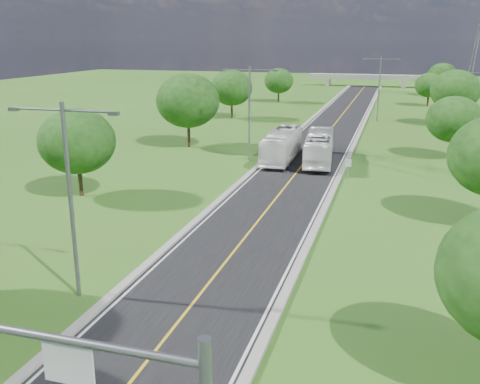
% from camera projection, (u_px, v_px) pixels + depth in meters
% --- Properties ---
extents(ground, '(260.00, 260.00, 0.00)m').
position_uv_depth(ground, '(323.00, 139.00, 70.28)').
color(ground, '#325718').
rests_on(ground, ground).
extents(road, '(8.00, 150.00, 0.06)m').
position_uv_depth(road, '(329.00, 131.00, 75.79)').
color(road, black).
rests_on(road, ground).
extents(curb_left, '(0.50, 150.00, 0.22)m').
position_uv_depth(curb_left, '(300.00, 129.00, 76.93)').
color(curb_left, gray).
rests_on(curb_left, ground).
extents(curb_right, '(0.50, 150.00, 0.22)m').
position_uv_depth(curb_right, '(360.00, 132.00, 74.62)').
color(curb_right, gray).
rests_on(curb_right, ground).
extents(speed_limit_sign, '(0.55, 0.09, 2.40)m').
position_uv_depth(speed_limit_sign, '(348.00, 167.00, 48.14)').
color(speed_limit_sign, slate).
rests_on(speed_limit_sign, ground).
extents(overpass, '(30.00, 3.00, 3.20)m').
position_uv_depth(overpass, '(365.00, 77.00, 143.27)').
color(overpass, gray).
rests_on(overpass, ground).
extents(streetlight_near_left, '(5.90, 0.25, 10.00)m').
position_uv_depth(streetlight_near_left, '(69.00, 185.00, 26.04)').
color(streetlight_near_left, slate).
rests_on(streetlight_near_left, ground).
extents(streetlight_mid_left, '(5.90, 0.25, 10.00)m').
position_uv_depth(streetlight_mid_left, '(249.00, 105.00, 56.43)').
color(streetlight_mid_left, slate).
rests_on(streetlight_mid_left, ground).
extents(streetlight_far_right, '(5.90, 0.25, 10.00)m').
position_uv_depth(streetlight_far_right, '(379.00, 83.00, 83.56)').
color(streetlight_far_right, slate).
rests_on(streetlight_far_right, ground).
extents(tree_lb, '(6.30, 6.30, 7.33)m').
position_uv_depth(tree_lb, '(77.00, 141.00, 43.86)').
color(tree_lb, black).
rests_on(tree_lb, ground).
extents(tree_lc, '(7.56, 7.56, 8.79)m').
position_uv_depth(tree_lc, '(188.00, 101.00, 63.59)').
color(tree_lc, black).
rests_on(tree_lc, ground).
extents(tree_ld, '(6.72, 6.72, 7.82)m').
position_uv_depth(tree_ld, '(232.00, 88.00, 86.40)').
color(tree_ld, black).
rests_on(tree_ld, ground).
extents(tree_le, '(5.88, 5.88, 6.84)m').
position_uv_depth(tree_le, '(279.00, 81.00, 108.00)').
color(tree_le, black).
rests_on(tree_le, ground).
extents(tree_rc, '(5.88, 5.88, 6.84)m').
position_uv_depth(tree_rc, '(454.00, 119.00, 57.62)').
color(tree_rc, black).
rests_on(tree_rc, ground).
extents(tree_rd, '(7.14, 7.14, 8.30)m').
position_uv_depth(tree_rd, '(455.00, 90.00, 78.92)').
color(tree_rd, black).
rests_on(tree_rd, ground).
extents(tree_re, '(5.46, 5.46, 6.35)m').
position_uv_depth(tree_re, '(429.00, 85.00, 102.05)').
color(tree_re, black).
rests_on(tree_re, ground).
extents(tree_rf, '(6.30, 6.30, 7.33)m').
position_uv_depth(tree_rf, '(442.00, 75.00, 119.34)').
color(tree_rf, black).
rests_on(tree_rf, ground).
extents(bus_outbound, '(3.88, 11.78, 3.22)m').
position_uv_depth(bus_outbound, '(319.00, 147.00, 56.35)').
color(bus_outbound, silver).
rests_on(bus_outbound, road).
extents(bus_inbound, '(3.10, 11.60, 3.21)m').
position_uv_depth(bus_inbound, '(282.00, 145.00, 57.59)').
color(bus_inbound, white).
rests_on(bus_inbound, road).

